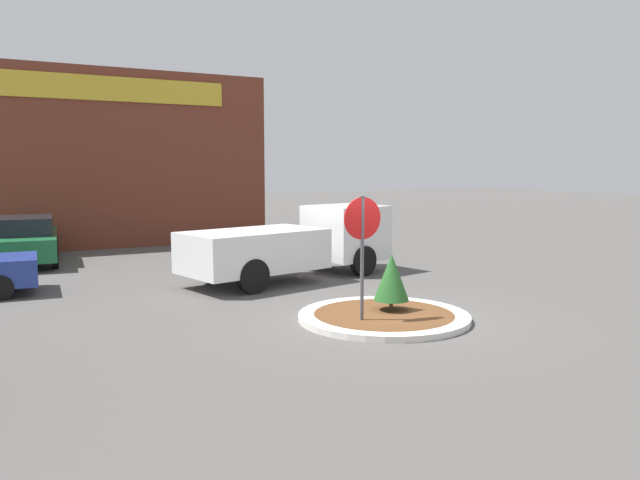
{
  "coord_description": "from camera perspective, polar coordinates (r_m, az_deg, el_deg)",
  "views": [
    {
      "loc": [
        -7.08,
        -10.26,
        3.08
      ],
      "look_at": [
        -0.16,
        2.41,
        1.4
      ],
      "focal_mm": 35.0,
      "sensor_mm": 36.0,
      "label": 1
    }
  ],
  "objects": [
    {
      "name": "traffic_island",
      "position": [
        12.83,
        5.85,
        -6.99
      ],
      "size": [
        3.48,
        3.48,
        0.13
      ],
      "color": "silver",
      "rests_on": "ground_plane"
    },
    {
      "name": "island_shrub",
      "position": [
        13.0,
        6.55,
        -3.39
      ],
      "size": [
        0.73,
        0.73,
        1.18
      ],
      "color": "brown",
      "rests_on": "traffic_island"
    },
    {
      "name": "ground_plane",
      "position": [
        12.84,
        5.84,
        -7.26
      ],
      "size": [
        120.0,
        120.0,
        0.0
      ],
      "primitive_type": "plane",
      "color": "#514F4C"
    },
    {
      "name": "storefront_building",
      "position": [
        27.78,
        -19.66,
        6.93
      ],
      "size": [
        12.52,
        6.07,
        6.79
      ],
      "color": "brown",
      "rests_on": "ground_plane"
    },
    {
      "name": "utility_truck",
      "position": [
        17.26,
        -2.21,
        -0.27
      ],
      "size": [
        6.42,
        3.24,
        1.96
      ],
      "rotation": [
        0.0,
        0.0,
        0.22
      ],
      "color": "white",
      "rests_on": "ground_plane"
    },
    {
      "name": "parked_sedan_green",
      "position": [
        22.12,
        -25.23,
        0.01
      ],
      "size": [
        2.26,
        4.93,
        1.52
      ],
      "rotation": [
        0.0,
        0.0,
        1.47
      ],
      "color": "#1E6638",
      "rests_on": "ground_plane"
    },
    {
      "name": "stop_sign",
      "position": [
        11.98,
        3.89,
        0.44
      ],
      "size": [
        0.81,
        0.07,
        2.54
      ],
      "color": "#4C4C51",
      "rests_on": "ground_plane"
    }
  ]
}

